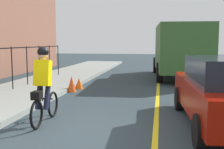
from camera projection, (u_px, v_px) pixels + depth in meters
ground_plane at (81, 131)px, 6.11m from camera, size 80.00×80.00×0.00m
lane_line_centre at (155, 135)px, 5.84m from camera, size 36.00×0.12×0.01m
cyclist_lead at (43, 85)px, 6.61m from camera, size 1.71×0.37×1.83m
box_truck_background at (179, 49)px, 15.04m from camera, size 6.83×2.85×2.78m
traffic_cone_near at (79, 83)px, 11.65m from camera, size 0.36×0.36×0.46m
traffic_cone_far at (72, 84)px, 10.91m from camera, size 0.36×0.36×0.62m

